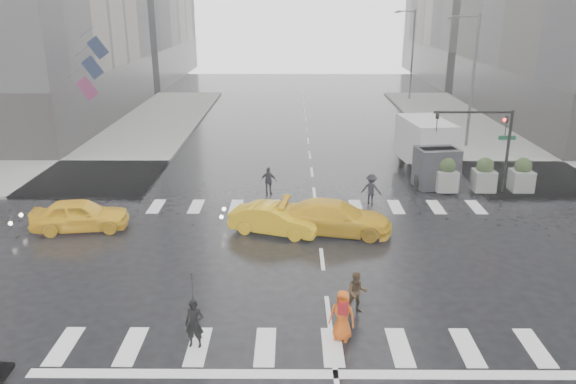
{
  "coord_description": "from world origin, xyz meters",
  "views": [
    {
      "loc": [
        -1.23,
        -20.29,
        9.74
      ],
      "look_at": [
        -1.37,
        2.0,
        2.14
      ],
      "focal_mm": 35.0,
      "sensor_mm": 36.0,
      "label": 1
    }
  ],
  "objects_px": {
    "traffic_signal_pole": "(490,135)",
    "box_truck": "(428,148)",
    "taxi_front": "(80,215)",
    "pedestrian_orange": "(342,315)",
    "taxi_mid": "(275,219)",
    "pedestrian_brown": "(357,293)"
  },
  "relations": [
    {
      "from": "traffic_signal_pole",
      "to": "taxi_front",
      "type": "xyz_separation_m",
      "value": [
        -19.66,
        -5.05,
        -2.5
      ]
    },
    {
      "from": "taxi_mid",
      "to": "box_truck",
      "type": "height_order",
      "value": "box_truck"
    },
    {
      "from": "pedestrian_orange",
      "to": "taxi_front",
      "type": "xyz_separation_m",
      "value": [
        -10.96,
        8.53,
        -0.1
      ]
    },
    {
      "from": "pedestrian_brown",
      "to": "taxi_front",
      "type": "bearing_deg",
      "value": 146.37
    },
    {
      "from": "box_truck",
      "to": "pedestrian_orange",
      "type": "bearing_deg",
      "value": -118.73
    },
    {
      "from": "taxi_front",
      "to": "box_truck",
      "type": "relative_size",
      "value": 0.7
    },
    {
      "from": "pedestrian_brown",
      "to": "taxi_front",
      "type": "relative_size",
      "value": 0.34
    },
    {
      "from": "taxi_mid",
      "to": "pedestrian_brown",
      "type": "bearing_deg",
      "value": -138.35
    },
    {
      "from": "taxi_front",
      "to": "box_truck",
      "type": "bearing_deg",
      "value": -72.34
    },
    {
      "from": "pedestrian_brown",
      "to": "taxi_mid",
      "type": "xyz_separation_m",
      "value": [
        -2.88,
        6.64,
        -0.06
      ]
    },
    {
      "from": "traffic_signal_pole",
      "to": "taxi_front",
      "type": "height_order",
      "value": "traffic_signal_pole"
    },
    {
      "from": "traffic_signal_pole",
      "to": "pedestrian_orange",
      "type": "height_order",
      "value": "traffic_signal_pole"
    },
    {
      "from": "traffic_signal_pole",
      "to": "pedestrian_orange",
      "type": "bearing_deg",
      "value": -122.67
    },
    {
      "from": "pedestrian_orange",
      "to": "taxi_mid",
      "type": "relative_size",
      "value": 0.41
    },
    {
      "from": "pedestrian_orange",
      "to": "taxi_front",
      "type": "distance_m",
      "value": 13.88
    },
    {
      "from": "pedestrian_orange",
      "to": "taxi_mid",
      "type": "xyz_separation_m",
      "value": [
        -2.27,
        8.2,
        -0.16
      ]
    },
    {
      "from": "pedestrian_orange",
      "to": "box_truck",
      "type": "relative_size",
      "value": 0.27
    },
    {
      "from": "pedestrian_brown",
      "to": "pedestrian_orange",
      "type": "height_order",
      "value": "pedestrian_orange"
    },
    {
      "from": "taxi_mid",
      "to": "box_truck",
      "type": "relative_size",
      "value": 0.66
    },
    {
      "from": "traffic_signal_pole",
      "to": "box_truck",
      "type": "relative_size",
      "value": 0.75
    },
    {
      "from": "traffic_signal_pole",
      "to": "box_truck",
      "type": "distance_m",
      "value": 4.23
    },
    {
      "from": "taxi_front",
      "to": "box_truck",
      "type": "height_order",
      "value": "box_truck"
    }
  ]
}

